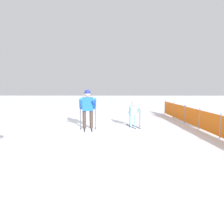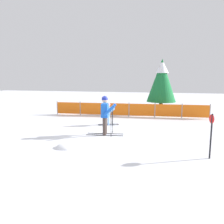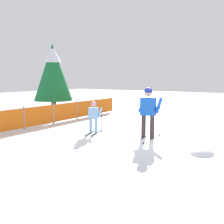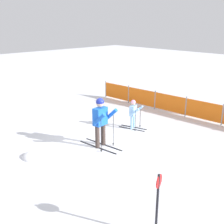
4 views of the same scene
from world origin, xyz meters
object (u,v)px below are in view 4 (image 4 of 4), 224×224
Objects in this scene: safety_fence at (186,107)px; trail_marker at (158,199)px; skier_adult at (101,118)px; skier_child at (133,112)px.

trail_marker reaches higher than safety_fence.
skier_adult is at bearing -92.71° from safety_fence.
skier_child is at bearing -102.40° from safety_fence.
skier_child is 2.92m from safety_fence.
safety_fence is at bearing 118.35° from trail_marker.
safety_fence is (0.62, 2.84, -0.24)m from skier_child.
skier_adult is 1.45× the size of skier_child.
skier_adult reaches higher than trail_marker.
skier_adult is 4.96m from safety_fence.
trail_marker is (3.98, -2.02, -0.16)m from skier_adult.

